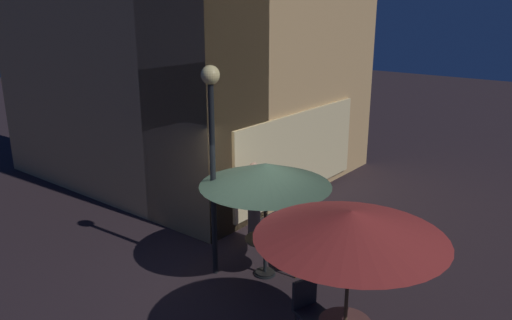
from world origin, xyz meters
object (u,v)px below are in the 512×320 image
Objects in this scene: patron_standing_0 at (254,202)px; patio_umbrella_1 at (265,175)px; cafe_table_1 at (265,248)px; cafe_chair_1 at (308,246)px; patio_umbrella_0 at (351,225)px; cafe_chair_0 at (308,305)px; street_lamp_near_corner at (212,132)px.

patio_umbrella_1 is at bearing -16.90° from patron_standing_0.
cafe_table_1 is 0.32× the size of patio_umbrella_1.
patron_standing_0 is (0.43, 1.62, 0.34)m from cafe_chair_1.
cafe_table_1 is 3.21m from patio_umbrella_0.
patio_umbrella_1 is at bearing 0.00° from cafe_chair_1.
patron_standing_0 is at bearing 162.16° from cafe_chair_0.
patio_umbrella_0 is 2.77× the size of cafe_chair_1.
patio_umbrella_1 is 1.34× the size of patron_standing_0.
cafe_table_1 is at bearing 90.00° from patio_umbrella_1.
cafe_table_1 is 1.99m from cafe_chair_0.
patio_umbrella_0 is at bearing -119.79° from cafe_table_1.
patio_umbrella_1 is at bearing -90.00° from cafe_table_1.
patron_standing_0 is (0.95, 1.01, -1.07)m from patio_umbrella_1.
patio_umbrella_1 reaches higher than cafe_chair_0.
patron_standing_0 reaches higher than cafe_chair_0.
patio_umbrella_0 is 1.42× the size of patron_standing_0.
street_lamp_near_corner is 2.77m from cafe_chair_1.
cafe_chair_1 is at bearing -49.58° from cafe_table_1.
patio_umbrella_0 is at bearing -8.00° from patron_standing_0.
patio_umbrella_0 is 1.06× the size of patio_umbrella_1.
street_lamp_near_corner is 1.64× the size of patio_umbrella_1.
patio_umbrella_1 is (0.53, -0.77, -0.76)m from street_lamp_near_corner.
cafe_chair_0 is at bearing -11.38° from patron_standing_0.
patron_standing_0 is at bearing 55.76° from patio_umbrella_0.
street_lamp_near_corner is at bearing -54.31° from patron_standing_0.
patio_umbrella_0 is (-1.37, -2.40, 1.63)m from cafe_table_1.
cafe_chair_0 is at bearing -123.77° from cafe_table_1.
street_lamp_near_corner is at bearing -3.19° from cafe_chair_1.
street_lamp_near_corner is 2.37m from cafe_table_1.
street_lamp_near_corner is 3.32m from patio_umbrella_0.
street_lamp_near_corner reaches higher than cafe_chair_1.
patio_umbrella_1 is at bearing -55.51° from street_lamp_near_corner.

